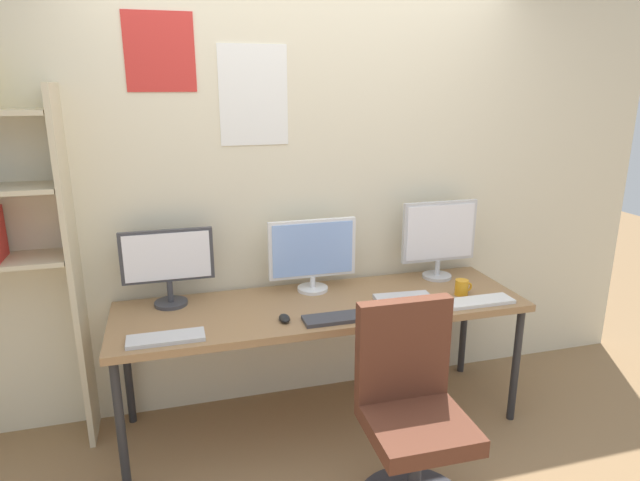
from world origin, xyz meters
name	(u,v)px	position (x,y,z in m)	size (l,w,h in m)	color
wall_back	(303,190)	(0.00, 1.02, 1.30)	(4.66, 0.11, 2.60)	beige
desk	(322,312)	(0.00, 0.60, 0.69)	(2.26, 0.68, 0.74)	#936D47
office_chair	(411,432)	(0.20, -0.17, 0.40)	(0.52, 0.52, 0.99)	#2D2D33
monitor_left	(168,262)	(-0.81, 0.81, 0.99)	(0.49, 0.18, 0.43)	#38383D
monitor_center	(312,253)	(0.00, 0.81, 0.97)	(0.52, 0.18, 0.43)	silver
monitor_right	(439,236)	(0.81, 0.81, 1.01)	(0.48, 0.18, 0.49)	silver
keyboard_left	(166,338)	(-0.84, 0.37, 0.75)	(0.36, 0.13, 0.02)	silver
keyboard_center	(335,318)	(0.00, 0.37, 0.75)	(0.33, 0.13, 0.02)	#38383D
keyboard_right	(479,301)	(0.84, 0.37, 0.75)	(0.38, 0.13, 0.02)	silver
computer_mouse	(284,318)	(-0.25, 0.43, 0.76)	(0.06, 0.10, 0.03)	black
laptop_closed	(406,301)	(0.45, 0.48, 0.75)	(0.32, 0.22, 0.02)	silver
coffee_mug	(462,287)	(0.81, 0.51, 0.79)	(0.11, 0.08, 0.09)	orange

